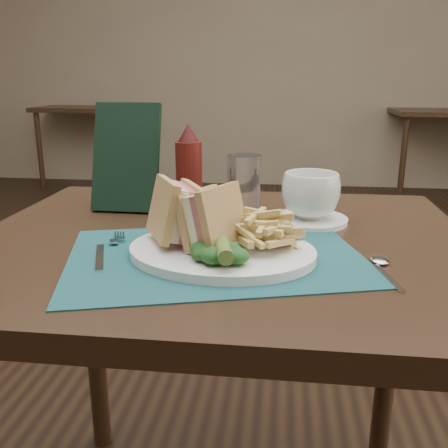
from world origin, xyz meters
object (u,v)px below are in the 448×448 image
at_px(drinking_glass, 244,188).
at_px(table_main, 221,412).
at_px(table_bg_right, 441,153).
at_px(saucer, 309,220).
at_px(table_bg_left, 92,145).
at_px(placemat, 216,256).
at_px(coffee_cup, 311,195).
at_px(ketchup_bottle, 189,169).
at_px(sandwich_half_a, 163,212).
at_px(check_presenter, 126,157).
at_px(sandwich_half_b, 201,215).
at_px(plate, 222,252).

bearing_deg(drinking_glass, table_main, -104.76).
height_order(table_bg_right, drinking_glass, drinking_glass).
height_order(table_bg_right, saucer, saucer).
distance_m(table_bg_left, placemat, 4.37).
bearing_deg(coffee_cup, ketchup_bottle, 170.12).
height_order(sandwich_half_a, check_presenter, check_presenter).
relative_size(sandwich_half_a, coffee_cup, 0.92).
distance_m(table_main, check_presenter, 0.56).
xyz_separation_m(placemat, sandwich_half_b, (-0.02, 0.00, 0.07)).
height_order(table_bg_right, placemat, placemat).
height_order(coffee_cup, ketchup_bottle, ketchup_bottle).
height_order(plate, sandwich_half_a, sandwich_half_a).
relative_size(table_bg_right, coffee_cup, 7.91).
relative_size(placemat, sandwich_half_a, 4.44).
bearing_deg(sandwich_half_a, sandwich_half_b, -29.53).
distance_m(table_main, coffee_cup, 0.47).
xyz_separation_m(table_main, sandwich_half_a, (-0.08, -0.10, 0.44)).
distance_m(drinking_glass, check_presenter, 0.27).
distance_m(table_bg_right, drinking_glass, 3.94).
bearing_deg(ketchup_bottle, plate, -68.84).
distance_m(plate, coffee_cup, 0.27).
distance_m(table_bg_left, sandwich_half_b, 4.37).
bearing_deg(table_bg_right, sandwich_half_a, -112.09).
relative_size(table_main, coffee_cup, 7.91).
xyz_separation_m(plate, saucer, (0.15, 0.22, -0.00)).
bearing_deg(ketchup_bottle, check_presenter, 173.65).
relative_size(table_bg_left, saucer, 6.00).
distance_m(table_bg_left, table_bg_right, 3.26).
height_order(drinking_glass, ketchup_bottle, ketchup_bottle).
bearing_deg(ketchup_bottle, table_bg_right, 66.43).
xyz_separation_m(drinking_glass, ketchup_bottle, (-0.12, 0.04, 0.03)).
relative_size(table_main, plate, 3.00).
height_order(table_main, drinking_glass, drinking_glass).
bearing_deg(coffee_cup, sandwich_half_b, -130.45).
height_order(table_bg_left, plate, plate).
height_order(table_main, table_bg_left, same).
bearing_deg(check_presenter, sandwich_half_a, -61.19).
height_order(sandwich_half_a, drinking_glass, drinking_glass).
distance_m(table_bg_left, coffee_cup, 4.25).
bearing_deg(table_bg_right, table_bg_left, 177.92).
relative_size(table_main, sandwich_half_a, 8.59).
xyz_separation_m(table_bg_left, coffee_cup, (1.94, -3.76, 0.43)).
bearing_deg(saucer, sandwich_half_b, -130.45).
bearing_deg(sandwich_half_b, drinking_glass, 104.46).
xyz_separation_m(table_main, plate, (0.02, -0.11, 0.38)).
distance_m(sandwich_half_a, saucer, 0.33).
height_order(placemat, sandwich_half_a, sandwich_half_a).
xyz_separation_m(sandwich_half_a, drinking_glass, (0.11, 0.22, -0.00)).
distance_m(sandwich_half_b, ketchup_bottle, 0.27).
relative_size(ketchup_bottle, check_presenter, 0.80).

